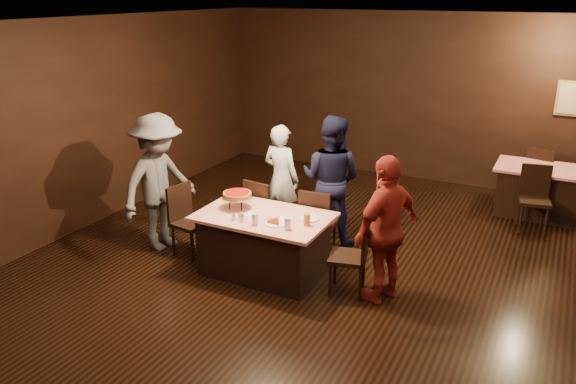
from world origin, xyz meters
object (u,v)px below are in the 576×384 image
object	(u,v)px
diner_navy_hoodie	(331,179)
glass_amber	(307,220)
chair_end_left	(191,222)
chair_far_left	(265,212)
pizza_stand	(237,195)
glass_front_left	(255,219)
main_table	(264,244)
diner_red_shirt	(386,230)
chair_back_near	(535,199)
plate_empty	(310,218)
diner_white_jacket	(281,178)
glass_front_right	(287,224)
chair_far_right	(319,222)
back_table	(537,191)
chair_back_far	(541,175)
diner_grey_knit	(159,183)
chair_end_right	(348,255)

from	to	relation	value
diner_navy_hoodie	glass_amber	world-z (taller)	diner_navy_hoodie
chair_end_left	chair_far_left	bearing A→B (deg)	-34.21
pizza_stand	glass_front_left	distance (m)	0.58
glass_amber	main_table	bearing A→B (deg)	175.24
main_table	diner_red_shirt	distance (m)	1.58
chair_back_near	plate_empty	world-z (taller)	chair_back_near
diner_white_jacket	glass_front_right	xyz separation A→B (m)	(0.88, -1.54, 0.05)
diner_white_jacket	diner_navy_hoodie	size ratio (longest dim) A/B	0.88
plate_empty	glass_amber	xyz separation A→B (m)	(0.05, -0.20, 0.06)
main_table	chair_far_right	size ratio (longest dim) A/B	1.68
back_table	chair_back_near	bearing A→B (deg)	-90.00
chair_back_far	pizza_stand	world-z (taller)	pizza_stand
chair_back_near	plate_empty	distance (m)	3.63
diner_grey_knit	diner_red_shirt	size ratio (longest dim) A/B	1.09
back_table	chair_back_far	world-z (taller)	chair_back_far
chair_far_left	chair_back_far	size ratio (longest dim) A/B	1.00
glass_front_left	glass_front_right	xyz separation A→B (m)	(0.40, 0.05, 0.00)
chair_far_left	chair_far_right	distance (m)	0.80
plate_empty	diner_grey_knit	bearing A→B (deg)	-176.76
back_table	pizza_stand	xyz separation A→B (m)	(-3.26, -3.58, 0.57)
glass_amber	diner_grey_knit	bearing A→B (deg)	177.97
plate_empty	glass_amber	distance (m)	0.22
chair_far_left	plate_empty	distance (m)	1.16
glass_front_left	glass_amber	world-z (taller)	same
main_table	chair_back_far	size ratio (longest dim) A/B	1.68
pizza_stand	chair_end_right	bearing A→B (deg)	-1.91
glass_amber	chair_back_near	bearing A→B (deg)	52.82
diner_grey_knit	diner_navy_hoodie	bearing A→B (deg)	-48.81
chair_far_left	glass_amber	distance (m)	1.33
main_table	diner_red_shirt	bearing A→B (deg)	2.69
chair_back_far	pizza_stand	distance (m)	5.32
chair_end_left	glass_amber	xyz separation A→B (m)	(1.70, -0.05, 0.37)
chair_end_left	plate_empty	bearing A→B (deg)	-75.99
diner_red_shirt	glass_front_left	bearing A→B (deg)	-54.14
chair_end_right	main_table	bearing A→B (deg)	-102.67
diner_grey_knit	chair_end_left	bearing A→B (deg)	-84.79
chair_back_near	glass_amber	xyz separation A→B (m)	(-2.26, -2.98, 0.37)
main_table	chair_far_left	world-z (taller)	chair_far_left
main_table	diner_red_shirt	xyz separation A→B (m)	(1.51, 0.07, 0.47)
plate_empty	glass_front_left	bearing A→B (deg)	-138.01
chair_back_near	chair_back_far	world-z (taller)	same
back_table	pizza_stand	bearing A→B (deg)	-132.33
diner_red_shirt	back_table	bearing A→B (deg)	-179.17
diner_navy_hoodie	plate_empty	distance (m)	1.16
glass_amber	plate_empty	bearing A→B (deg)	104.04
diner_white_jacket	plate_empty	bearing A→B (deg)	139.15
diner_red_shirt	plate_empty	size ratio (longest dim) A/B	6.81
chair_end_right	chair_back_far	world-z (taller)	same
chair_far_right	diner_white_jacket	distance (m)	1.04
back_table	plate_empty	size ratio (longest dim) A/B	5.20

